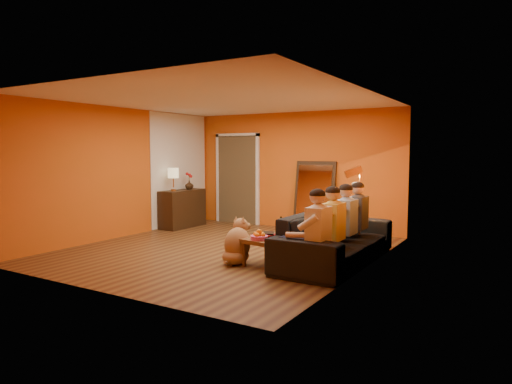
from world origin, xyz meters
The scene contains 27 objects.
room_shell centered at (0.00, 0.37, 1.30)m, with size 5.00×5.50×2.60m.
white_accent centered at (-2.48, 1.75, 1.30)m, with size 0.02×1.90×2.58m, color white.
doorway_recess centered at (-1.50, 2.83, 1.05)m, with size 1.06×0.30×2.10m, color #3F2D19.
door_jamb_left centered at (-2.07, 2.71, 1.05)m, with size 0.08×0.06×2.20m, color white.
door_jamb_right centered at (-0.93, 2.71, 1.05)m, with size 0.08×0.06×2.20m, color white.
door_header centered at (-1.50, 2.71, 2.12)m, with size 1.22×0.06×0.08m, color white.
mirror_frame centered at (0.55, 2.63, 0.76)m, with size 0.92×0.06×1.52m, color #311E10.
mirror_glass centered at (0.55, 2.59, 0.76)m, with size 0.78×0.02×1.36m, color white.
sideboard centered at (-2.24, 1.55, 0.42)m, with size 0.44×1.18×0.85m, color #311E10.
table_lamp centered at (-2.24, 1.25, 1.10)m, with size 0.24×0.24×0.51m, color beige, non-canonical shape.
sofa centered at (2.00, 0.16, 0.39)m, with size 1.04×2.67×0.78m, color black.
coffee_table centered at (1.25, -0.28, 0.21)m, with size 0.62×1.22×0.42m, color brown, non-canonical shape.
floor_lamp centered at (2.10, 0.98, 0.72)m, with size 0.30×0.24×1.44m, color #AF7033, non-canonical shape.
dog centered at (0.73, -0.69, 0.36)m, with size 0.39×0.61×0.72m, color #956843, non-canonical shape.
person_far_left centered at (2.13, -0.84, 0.61)m, with size 0.70×0.44×1.22m, color silver, non-canonical shape.
person_mid_left centered at (2.13, -0.29, 0.61)m, with size 0.70×0.44×1.22m, color gold, non-canonical shape.
person_mid_right centered at (2.13, 0.26, 0.61)m, with size 0.70×0.44×1.22m, color #8EAADC, non-canonical shape.
person_far_right centered at (2.13, 0.81, 0.61)m, with size 0.70×0.44×1.22m, color #313236, non-canonical shape.
fruit_bowl centered at (1.15, -0.73, 0.50)m, with size 0.26×0.26×0.16m, color #E35097, non-canonical shape.
wine_bottle centered at (1.30, -0.33, 0.58)m, with size 0.07×0.07×0.31m, color black.
tumbler centered at (1.37, -0.16, 0.46)m, with size 0.10×0.10×0.09m, color #B27F3F.
laptop centered at (1.43, 0.07, 0.43)m, with size 0.32×0.21×0.03m, color black.
book_lower centered at (1.07, -0.48, 0.43)m, with size 0.20×0.27×0.03m, color #311E10.
book_mid centered at (1.08, -0.47, 0.46)m, with size 0.19×0.26×0.02m, color red.
book_upper centered at (1.07, -0.49, 0.48)m, with size 0.18×0.24×0.02m, color black.
vase centered at (-2.24, 1.80, 0.95)m, with size 0.19×0.19×0.20m, color #311E10.
flowers centered at (-2.24, 1.80, 1.17)m, with size 0.17×0.17×0.39m, color red, non-canonical shape.
Camera 1 is at (4.52, -6.46, 1.71)m, focal length 32.00 mm.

